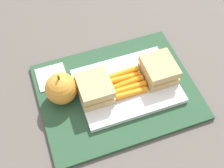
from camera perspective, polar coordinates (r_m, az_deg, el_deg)
name	(u,v)px	position (r m, az deg, el deg)	size (l,w,h in m)	color
ground_plane	(117,93)	(0.73, 0.93, -1.63)	(2.40, 2.40, 0.00)	#56514C
lunchbag_mat	(117,92)	(0.72, 0.93, -1.41)	(0.36, 0.28, 0.01)	#284C33
food_tray	(127,86)	(0.72, 2.82, -0.37)	(0.23, 0.17, 0.01)	white
sandwich_half_left	(159,70)	(0.72, 8.71, 2.62)	(0.07, 0.08, 0.04)	tan
sandwich_half_right	(95,88)	(0.68, -3.21, -0.84)	(0.07, 0.08, 0.04)	tan
carrot_sticks_bundle	(127,83)	(0.71, 2.88, 0.23)	(0.08, 0.07, 0.02)	orange
apple	(61,89)	(0.69, -9.41, -0.83)	(0.07, 0.07, 0.08)	gold
paper_napkin	(52,77)	(0.75, -11.10, 1.28)	(0.07, 0.07, 0.00)	white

